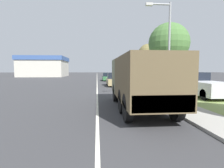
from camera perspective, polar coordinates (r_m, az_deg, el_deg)
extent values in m
plane|color=#38383A|center=(36.96, -4.90, 1.50)|extent=(180.00, 180.00, 0.00)
cube|color=silver|center=(36.96, -4.90, 1.50)|extent=(0.12, 120.00, 0.00)
cube|color=#9E9B93|center=(37.23, 2.05, 1.63)|extent=(1.80, 120.00, 0.12)
cube|color=olive|center=(38.02, 8.65, 1.57)|extent=(7.00, 120.00, 0.02)
cube|color=#606647|center=(11.69, 6.06, 2.63)|extent=(2.31, 1.93, 2.14)
cube|color=brown|center=(8.35, 10.55, 1.68)|extent=(2.31, 4.95, 2.12)
cube|color=#606647|center=(6.14, 16.51, -6.22)|extent=(2.20, 0.10, 0.60)
cube|color=red|center=(5.83, 8.64, -4.67)|extent=(0.12, 0.06, 0.12)
cube|color=red|center=(6.45, 23.82, -4.10)|extent=(0.12, 0.06, 0.12)
cylinder|color=black|center=(11.54, 1.19, -2.84)|extent=(0.30, 1.14, 1.14)
cylinder|color=black|center=(11.92, 10.86, -2.68)|extent=(0.30, 1.14, 1.14)
cylinder|color=black|center=(7.07, 5.17, -7.73)|extent=(0.30, 1.14, 1.14)
cylinder|color=black|center=(7.68, 20.24, -7.01)|extent=(0.30, 1.14, 1.14)
cylinder|color=black|center=(8.51, 3.41, -5.59)|extent=(0.30, 1.14, 1.14)
cylinder|color=black|center=(9.02, 16.22, -5.18)|extent=(0.30, 1.14, 1.14)
cube|color=tan|center=(22.40, 0.63, 0.81)|extent=(1.74, 4.24, 0.75)
cube|color=black|center=(22.45, 0.61, 2.76)|extent=(1.53, 1.91, 0.76)
cylinder|color=black|center=(23.71, -1.54, 0.47)|extent=(0.20, 0.64, 0.64)
cylinder|color=black|center=(23.85, 2.16, 0.49)|extent=(0.20, 0.64, 0.64)
cylinder|color=black|center=(21.01, -1.10, -0.09)|extent=(0.20, 0.64, 0.64)
cylinder|color=black|center=(21.17, 3.06, -0.06)|extent=(0.20, 0.64, 0.64)
cube|color=#336B3D|center=(32.67, -1.53, 1.96)|extent=(1.81, 4.19, 0.65)
cube|color=black|center=(32.73, -1.54, 3.12)|extent=(1.59, 1.89, 0.67)
cylinder|color=black|center=(33.98, -3.02, 1.76)|extent=(0.20, 0.64, 0.64)
cylinder|color=black|center=(34.08, -0.31, 1.78)|extent=(0.20, 0.64, 0.64)
cylinder|color=black|center=(31.31, -2.86, 1.51)|extent=(0.20, 0.64, 0.64)
cylinder|color=black|center=(31.40, 0.08, 1.52)|extent=(0.20, 0.64, 0.64)
cube|color=silver|center=(15.32, 27.36, -1.14)|extent=(2.08, 5.20, 0.84)
cube|color=black|center=(16.56, 24.68, 2.17)|extent=(1.91, 2.19, 0.78)
cube|color=silver|center=(14.37, 29.75, 0.33)|extent=(2.08, 3.02, 0.12)
cylinder|color=black|center=(16.39, 21.40, -1.51)|extent=(0.24, 0.76, 0.76)
cylinder|color=black|center=(17.28, 26.87, -1.39)|extent=(0.24, 0.76, 0.76)
cylinder|color=black|center=(13.42, 27.91, -3.06)|extent=(0.24, 0.76, 0.76)
cylinder|color=gray|center=(12.30, 18.13, 10.03)|extent=(0.14, 0.14, 6.31)
cylinder|color=gray|center=(12.70, 15.33, 23.84)|extent=(1.40, 0.11, 0.11)
cube|color=#B2B2AD|center=(12.49, 12.02, 24.10)|extent=(0.44, 0.24, 0.16)
cylinder|color=brown|center=(19.09, 17.83, 3.77)|extent=(0.35, 0.35, 3.64)
sphere|color=#477038|center=(19.27, 18.05, 12.56)|extent=(4.10, 4.10, 4.10)
cylinder|color=brown|center=(28.33, 11.62, 4.17)|extent=(0.29, 0.29, 3.66)
sphere|color=olive|center=(28.43, 11.72, 9.60)|extent=(3.14, 3.14, 3.14)
cube|color=beige|center=(56.88, -21.11, 4.71)|extent=(12.26, 12.39, 4.70)
cube|color=#385693|center=(56.97, -21.20, 7.66)|extent=(12.75, 12.88, 1.18)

